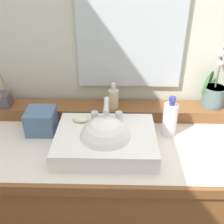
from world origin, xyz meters
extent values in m
cube|color=beige|center=(0.00, 0.39, 1.33)|extent=(2.92, 0.20, 2.66)
cube|color=brown|center=(0.00, 0.00, 0.40)|extent=(1.40, 0.55, 0.80)
cube|color=silver|center=(0.00, 0.00, 0.82)|extent=(1.42, 0.57, 0.04)
cube|color=brown|center=(0.00, -0.29, 0.82)|extent=(1.42, 0.02, 0.04)
cube|color=brown|center=(0.00, 0.21, 0.87)|extent=(1.34, 0.13, 0.06)
cube|color=white|center=(-0.04, -0.05, 0.88)|extent=(0.42, 0.32, 0.08)
sphere|color=white|center=(-0.04, -0.07, 0.88)|extent=(0.23, 0.23, 0.23)
cylinder|color=silver|center=(-0.04, 0.06, 0.96)|extent=(0.02, 0.02, 0.10)
cylinder|color=silver|center=(-0.04, 0.00, 1.01)|extent=(0.02, 0.11, 0.02)
sphere|color=silver|center=(-0.04, 0.06, 1.01)|extent=(0.03, 0.03, 0.03)
cylinder|color=silver|center=(-0.10, 0.06, 0.93)|extent=(0.03, 0.03, 0.04)
cylinder|color=silver|center=(0.01, 0.06, 0.93)|extent=(0.03, 0.03, 0.04)
ellipsoid|color=beige|center=(-0.16, 0.03, 0.93)|extent=(0.07, 0.04, 0.02)
cylinder|color=slate|center=(0.48, 0.22, 0.95)|extent=(0.11, 0.11, 0.10)
cylinder|color=tan|center=(0.48, 0.22, 1.00)|extent=(0.10, 0.10, 0.01)
cylinder|color=#476B38|center=(0.48, 0.22, 1.11)|extent=(0.01, 0.01, 0.22)
ellipsoid|color=#387033|center=(0.47, 0.27, 1.02)|extent=(0.03, 0.04, 0.11)
ellipsoid|color=#387033|center=(0.43, 0.22, 1.02)|extent=(0.03, 0.03, 0.10)
sphere|color=white|center=(0.48, 0.22, 1.12)|extent=(0.03, 0.03, 0.03)
sphere|color=white|center=(0.48, 0.25, 1.15)|extent=(0.02, 0.02, 0.02)
sphere|color=white|center=(0.47, 0.21, 1.17)|extent=(0.04, 0.04, 0.04)
cylinder|color=beige|center=(-0.02, 0.19, 0.95)|extent=(0.05, 0.05, 0.09)
cylinder|color=silver|center=(-0.02, 0.19, 1.00)|extent=(0.02, 0.02, 0.02)
cylinder|color=silver|center=(-0.02, 0.19, 1.02)|extent=(0.02, 0.02, 0.02)
cylinder|color=silver|center=(-0.02, 0.18, 1.02)|extent=(0.01, 0.03, 0.01)
cube|color=#524754|center=(-0.57, 0.19, 0.93)|extent=(0.07, 0.07, 0.07)
cylinder|color=#9E7A4C|center=(-0.55, 0.20, 1.04)|extent=(0.05, 0.01, 0.16)
cylinder|color=#9E7A4C|center=(-0.56, 0.21, 1.04)|extent=(0.02, 0.03, 0.17)
cylinder|color=white|center=(0.24, 0.06, 0.91)|extent=(0.06, 0.06, 0.16)
cylinder|color=navy|center=(0.24, 0.06, 1.00)|extent=(0.03, 0.03, 0.02)
cylinder|color=navy|center=(0.24, 0.06, 1.02)|extent=(0.03, 0.03, 0.02)
cylinder|color=navy|center=(0.24, 0.04, 1.02)|extent=(0.01, 0.04, 0.01)
cube|color=slate|center=(-0.35, 0.07, 0.89)|extent=(0.13, 0.13, 0.11)
cube|color=silver|center=(0.06, 0.28, 1.25)|extent=(0.51, 0.02, 0.54)
camera|label=1|loc=(0.01, -0.96, 1.56)|focal=42.18mm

